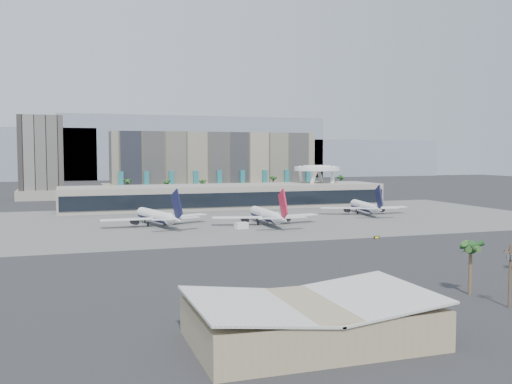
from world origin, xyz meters
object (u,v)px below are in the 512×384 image
object	(u,v)px
utility_pole	(510,270)
airliner_right	(365,206)
service_vehicle_a	(241,226)
taxiway_sign	(377,237)
airliner_centre	(267,215)
service_vehicle_b	(269,221)
airliner_left	(157,216)

from	to	relation	value
utility_pole	airliner_right	distance (m)	161.98
service_vehicle_a	taxiway_sign	bearing A→B (deg)	-61.65
airliner_centre	service_vehicle_b	xyz separation A→B (m)	(2.84, 5.39, -3.14)
service_vehicle_a	service_vehicle_b	size ratio (longest dim) A/B	1.52
airliner_right	taxiway_sign	distance (m)	77.00
airliner_left	taxiway_sign	xyz separation A→B (m)	(65.15, -56.68, -3.51)
airliner_centre	taxiway_sign	distance (m)	52.07
airliner_left	taxiway_sign	world-z (taller)	airliner_left
utility_pole	airliner_right	size ratio (longest dim) A/B	0.28
airliner_centre	service_vehicle_b	world-z (taller)	airliner_centre
service_vehicle_b	taxiway_sign	world-z (taller)	service_vehicle_b
airliner_centre	service_vehicle_a	distance (m)	15.89
taxiway_sign	airliner_right	bearing A→B (deg)	54.39
airliner_right	service_vehicle_a	distance (m)	76.41
airliner_left	service_vehicle_b	size ratio (longest dim) A/B	13.56
airliner_left	service_vehicle_a	xyz separation A→B (m)	(29.24, -18.24, -2.75)
service_vehicle_b	taxiway_sign	bearing A→B (deg)	-48.65
utility_pole	service_vehicle_b	distance (m)	135.74
service_vehicle_a	service_vehicle_b	world-z (taller)	service_vehicle_a
airliner_right	service_vehicle_b	distance (m)	56.54
utility_pole	airliner_centre	world-z (taller)	airliner_centre
airliner_centre	airliner_right	size ratio (longest dim) A/B	1.06
airliner_centre	service_vehicle_a	bearing A→B (deg)	-146.46
airliner_left	taxiway_sign	size ratio (longest dim) A/B	21.05
taxiway_sign	service_vehicle_a	bearing A→B (deg)	123.75
service_vehicle_a	taxiway_sign	world-z (taller)	service_vehicle_a
utility_pole	airliner_centre	size ratio (longest dim) A/B	0.26
service_vehicle_a	service_vehicle_b	xyz separation A→B (m)	(16.11, 13.70, -0.38)
airliner_left	airliner_right	bearing A→B (deg)	-6.28
service_vehicle_b	utility_pole	bearing A→B (deg)	-69.80
service_vehicle_b	airliner_centre	bearing A→B (deg)	-97.28
utility_pole	service_vehicle_a	distance (m)	122.99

